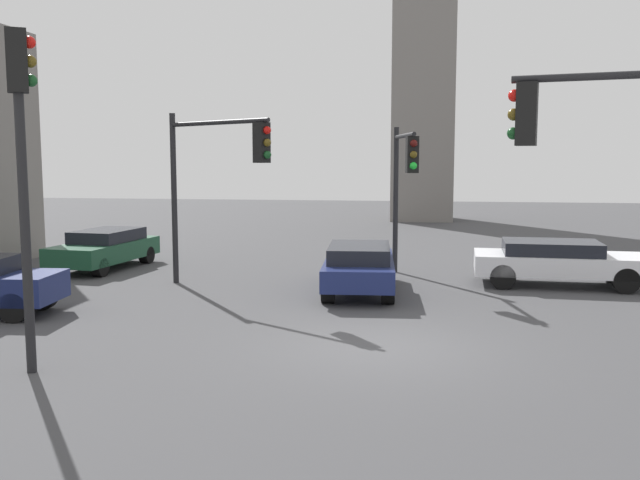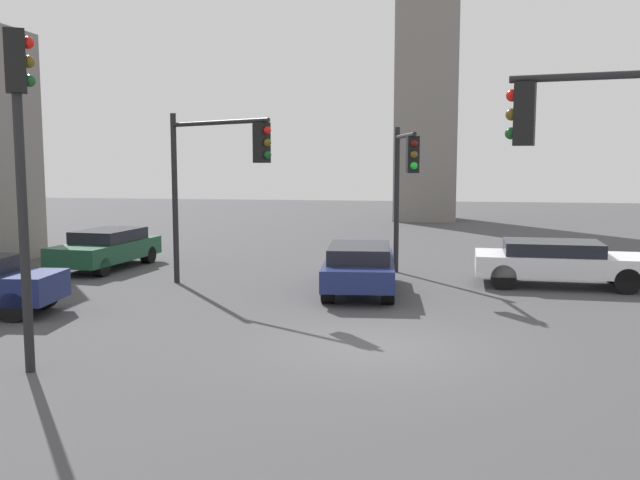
{
  "view_description": "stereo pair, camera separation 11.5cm",
  "coord_description": "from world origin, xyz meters",
  "px_view_note": "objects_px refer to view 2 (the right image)",
  "views": [
    {
      "loc": [
        0.84,
        -12.89,
        3.55
      ],
      "look_at": [
        -1.78,
        4.21,
        1.53
      ],
      "focal_mm": 38.92,
      "sensor_mm": 36.0,
      "label": 1
    },
    {
      "loc": [
        0.95,
        -12.88,
        3.55
      ],
      "look_at": [
        -1.78,
        4.21,
        1.53
      ],
      "focal_mm": 38.92,
      "sensor_mm": 36.0,
      "label": 2
    }
  ],
  "objects_px": {
    "traffic_light_0": "(20,139)",
    "traffic_light_2": "(633,154)",
    "traffic_light_1": "(216,164)",
    "car_0": "(558,261)",
    "traffic_light_3": "(405,172)",
    "car_1": "(107,248)",
    "car_4": "(360,266)"
  },
  "relations": [
    {
      "from": "traffic_light_0",
      "to": "traffic_light_2",
      "type": "xyz_separation_m",
      "value": [
        9.62,
        0.79,
        -0.26
      ]
    },
    {
      "from": "traffic_light_1",
      "to": "traffic_light_0",
      "type": "bearing_deg",
      "value": -64.64
    },
    {
      "from": "traffic_light_1",
      "to": "car_0",
      "type": "relative_size",
      "value": 1.02
    },
    {
      "from": "traffic_light_3",
      "to": "car_1",
      "type": "xyz_separation_m",
      "value": [
        -9.66,
        0.65,
        -2.5
      ]
    },
    {
      "from": "traffic_light_1",
      "to": "traffic_light_3",
      "type": "relative_size",
      "value": 1.07
    },
    {
      "from": "car_0",
      "to": "traffic_light_2",
      "type": "bearing_deg",
      "value": -90.83
    },
    {
      "from": "traffic_light_2",
      "to": "car_0",
      "type": "distance_m",
      "value": 9.34
    },
    {
      "from": "car_0",
      "to": "car_1",
      "type": "relative_size",
      "value": 1.09
    },
    {
      "from": "car_1",
      "to": "car_4",
      "type": "xyz_separation_m",
      "value": [
        8.58,
        -2.78,
        0.03
      ]
    },
    {
      "from": "car_4",
      "to": "traffic_light_3",
      "type": "bearing_deg",
      "value": -30.97
    },
    {
      "from": "car_1",
      "to": "car_4",
      "type": "height_order",
      "value": "car_4"
    },
    {
      "from": "traffic_light_0",
      "to": "car_0",
      "type": "distance_m",
      "value": 14.37
    },
    {
      "from": "traffic_light_0",
      "to": "car_0",
      "type": "xyz_separation_m",
      "value": [
        10.17,
        9.65,
        -3.18
      ]
    },
    {
      "from": "traffic_light_2",
      "to": "car_4",
      "type": "height_order",
      "value": "traffic_light_2"
    },
    {
      "from": "car_1",
      "to": "traffic_light_3",
      "type": "bearing_deg",
      "value": 92.29
    },
    {
      "from": "traffic_light_0",
      "to": "traffic_light_2",
      "type": "relative_size",
      "value": 1.1
    },
    {
      "from": "traffic_light_2",
      "to": "car_1",
      "type": "xyz_separation_m",
      "value": [
        -13.45,
        9.83,
        -2.95
      ]
    },
    {
      "from": "car_1",
      "to": "traffic_light_1",
      "type": "bearing_deg",
      "value": 62.59
    },
    {
      "from": "traffic_light_3",
      "to": "car_0",
      "type": "height_order",
      "value": "traffic_light_3"
    },
    {
      "from": "traffic_light_0",
      "to": "traffic_light_3",
      "type": "xyz_separation_m",
      "value": [
        5.83,
        9.98,
        -0.7
      ]
    },
    {
      "from": "traffic_light_1",
      "to": "car_4",
      "type": "relative_size",
      "value": 1.06
    },
    {
      "from": "traffic_light_2",
      "to": "car_0",
      "type": "height_order",
      "value": "traffic_light_2"
    },
    {
      "from": "traffic_light_3",
      "to": "car_0",
      "type": "bearing_deg",
      "value": 73.66
    },
    {
      "from": "traffic_light_0",
      "to": "car_0",
      "type": "relative_size",
      "value": 1.18
    },
    {
      "from": "traffic_light_0",
      "to": "traffic_light_1",
      "type": "relative_size",
      "value": 1.16
    },
    {
      "from": "traffic_light_3",
      "to": "traffic_light_2",
      "type": "bearing_deg",
      "value": 10.48
    },
    {
      "from": "car_0",
      "to": "car_4",
      "type": "relative_size",
      "value": 1.04
    },
    {
      "from": "car_4",
      "to": "traffic_light_1",
      "type": "bearing_deg",
      "value": 91.5
    },
    {
      "from": "car_0",
      "to": "car_4",
      "type": "height_order",
      "value": "car_4"
    },
    {
      "from": "traffic_light_1",
      "to": "traffic_light_3",
      "type": "bearing_deg",
      "value": 59.68
    },
    {
      "from": "traffic_light_3",
      "to": "car_1",
      "type": "distance_m",
      "value": 10.0
    },
    {
      "from": "traffic_light_2",
      "to": "car_1",
      "type": "bearing_deg",
      "value": -23.34
    }
  ]
}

